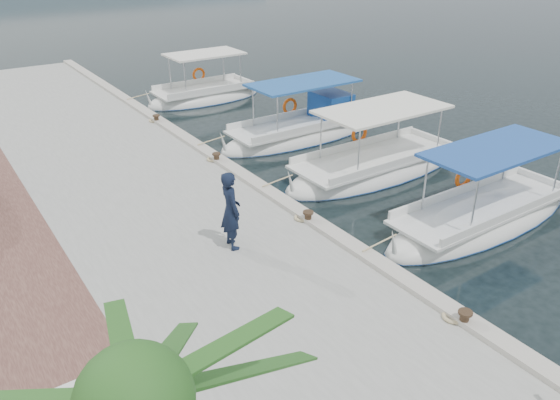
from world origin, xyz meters
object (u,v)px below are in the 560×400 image
at_px(fishing_caique_d, 301,133).
at_px(fishing_caique_e, 204,98).
at_px(fishing_caique_c, 374,169).
at_px(fisherman, 231,210).
at_px(fishing_caique_b, 481,220).

height_order(fishing_caique_d, fishing_caique_e, same).
distance_m(fishing_caique_c, fisherman, 7.22).
height_order(fishing_caique_b, fishing_caique_c, same).
relative_size(fishing_caique_b, fishing_caique_c, 0.99).
relative_size(fishing_caique_d, fishing_caique_e, 1.20).
xyz_separation_m(fishing_caique_b, fishing_caique_e, (-0.65, 15.49, 0.00)).
bearing_deg(fishing_caique_d, fishing_caique_b, -90.34).
height_order(fishing_caique_c, fisherman, fisherman).
bearing_deg(fishing_caique_b, fishing_caique_d, 89.66).
distance_m(fishing_caique_d, fishing_caique_e, 6.99).
bearing_deg(fishing_caique_b, fishing_caique_c, 89.58).
bearing_deg(fishing_caique_d, fisherman, -136.57).
bearing_deg(fishing_caique_e, fishing_caique_b, -87.61).
distance_m(fishing_caique_b, fishing_caique_e, 15.51).
relative_size(fishing_caique_b, fisherman, 3.66).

